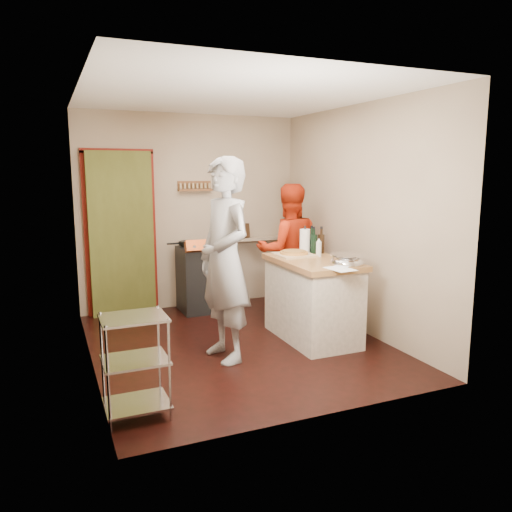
# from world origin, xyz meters

# --- Properties ---
(floor) EXTENTS (3.50, 3.50, 0.00)m
(floor) POSITION_xyz_m (0.00, 0.00, 0.00)
(floor) COLOR black
(floor) RESTS_ON ground
(back_wall) EXTENTS (3.00, 0.44, 2.60)m
(back_wall) POSITION_xyz_m (-0.64, 1.78, 1.13)
(back_wall) COLOR tan
(back_wall) RESTS_ON ground
(left_wall) EXTENTS (0.04, 3.50, 2.60)m
(left_wall) POSITION_xyz_m (-1.50, 0.00, 1.30)
(left_wall) COLOR tan
(left_wall) RESTS_ON ground
(right_wall) EXTENTS (0.04, 3.50, 2.60)m
(right_wall) POSITION_xyz_m (1.50, 0.00, 1.30)
(right_wall) COLOR tan
(right_wall) RESTS_ON ground
(ceiling) EXTENTS (3.00, 3.50, 0.02)m
(ceiling) POSITION_xyz_m (0.00, 0.00, 2.61)
(ceiling) COLOR white
(ceiling) RESTS_ON back_wall
(stove) EXTENTS (0.60, 0.63, 1.00)m
(stove) POSITION_xyz_m (0.05, 1.42, 0.45)
(stove) COLOR black
(stove) RESTS_ON ground
(wire_shelving) EXTENTS (0.48, 0.40, 0.80)m
(wire_shelving) POSITION_xyz_m (-1.28, -1.20, 0.44)
(wire_shelving) COLOR silver
(wire_shelving) RESTS_ON ground
(island) EXTENTS (0.70, 1.34, 1.21)m
(island) POSITION_xyz_m (0.84, -0.15, 0.48)
(island) COLOR beige
(island) RESTS_ON ground
(person_stripe) EXTENTS (0.60, 0.80, 1.99)m
(person_stripe) POSITION_xyz_m (-0.25, -0.33, 1.00)
(person_stripe) COLOR #A7A7AC
(person_stripe) RESTS_ON ground
(person_red) EXTENTS (0.94, 0.80, 1.70)m
(person_red) POSITION_xyz_m (1.00, 0.78, 0.85)
(person_red) COLOR #B0240B
(person_red) RESTS_ON ground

